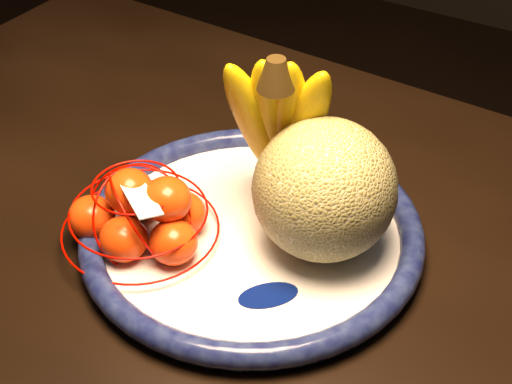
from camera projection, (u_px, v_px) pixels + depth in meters
The scene contains 6 objects.
dining_table at pixel (285, 305), 0.95m from camera, with size 1.48×0.93×0.72m.
fruit_bowl at pixel (252, 233), 0.91m from camera, with size 0.40×0.40×0.03m.
cantaloupe at pixel (325, 190), 0.85m from camera, with size 0.16×0.16×0.16m, color olive.
banana_bunch at pixel (280, 119), 0.89m from camera, with size 0.15×0.15×0.24m.
mandarin_bag at pixel (143, 215), 0.89m from camera, with size 0.19×0.19×0.11m.
price_tag at pixel (139, 195), 0.84m from camera, with size 0.07×0.03×0.00m, color white.
Camera 1 is at (0.40, -0.48, 1.35)m, focal length 55.00 mm.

